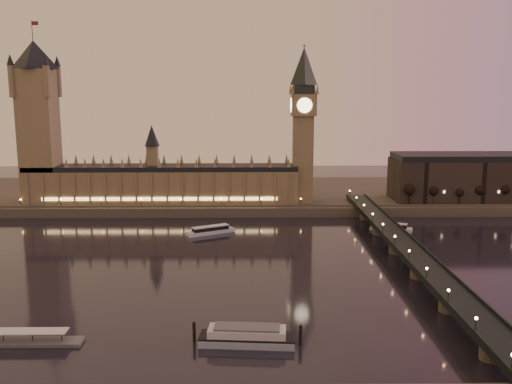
% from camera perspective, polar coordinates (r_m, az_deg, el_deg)
% --- Properties ---
extents(ground, '(700.00, 700.00, 0.00)m').
position_cam_1_polar(ground, '(269.65, -4.54, -7.34)').
color(ground, black).
rests_on(ground, ground).
extents(far_embankment, '(560.00, 130.00, 6.00)m').
position_cam_1_polar(far_embankment, '(428.84, 0.88, -0.25)').
color(far_embankment, '#423D35').
rests_on(far_embankment, ground).
extents(palace_of_westminster, '(180.00, 26.62, 52.00)m').
position_cam_1_polar(palace_of_westminster, '(386.45, -9.38, 1.25)').
color(palace_of_westminster, brown).
rests_on(palace_of_westminster, ground).
extents(victoria_tower, '(31.68, 31.68, 118.00)m').
position_cam_1_polar(victoria_tower, '(402.02, -20.99, 7.38)').
color(victoria_tower, brown).
rests_on(victoria_tower, ground).
extents(big_ben, '(17.68, 17.68, 104.00)m').
position_cam_1_polar(big_ben, '(379.53, 4.75, 7.61)').
color(big_ben, brown).
rests_on(big_ben, ground).
extents(westminster_bridge, '(13.20, 260.00, 15.30)m').
position_cam_1_polar(westminster_bridge, '(277.49, 14.79, -5.96)').
color(westminster_bridge, black).
rests_on(westminster_bridge, ground).
extents(city_block, '(155.00, 45.00, 34.00)m').
position_cam_1_polar(city_block, '(430.09, 23.58, 1.51)').
color(city_block, black).
rests_on(city_block, ground).
extents(bare_tree_0, '(6.06, 6.06, 12.33)m').
position_cam_1_polar(bare_tree_0, '(386.33, 15.22, 0.05)').
color(bare_tree_0, black).
rests_on(bare_tree_0, ground).
extents(bare_tree_1, '(6.06, 6.06, 12.33)m').
position_cam_1_polar(bare_tree_1, '(390.93, 17.42, 0.05)').
color(bare_tree_1, black).
rests_on(bare_tree_1, ground).
extents(bare_tree_2, '(6.06, 6.06, 12.33)m').
position_cam_1_polar(bare_tree_2, '(396.09, 19.57, 0.06)').
color(bare_tree_2, black).
rests_on(bare_tree_2, ground).
extents(bare_tree_3, '(6.06, 6.06, 12.33)m').
position_cam_1_polar(bare_tree_3, '(401.79, 21.66, 0.06)').
color(bare_tree_3, black).
rests_on(bare_tree_3, ground).
extents(bare_tree_4, '(6.06, 6.06, 12.33)m').
position_cam_1_polar(bare_tree_4, '(408.01, 23.69, 0.07)').
color(bare_tree_4, black).
rests_on(bare_tree_4, ground).
extents(cruise_boat_a, '(27.89, 18.70, 4.53)m').
position_cam_1_polar(cruise_boat_a, '(326.53, -4.57, -3.84)').
color(cruise_boat_a, silver).
rests_on(cruise_boat_a, ground).
extents(cruise_boat_b, '(24.63, 13.84, 4.43)m').
position_cam_1_polar(cruise_boat_b, '(342.11, 13.34, -3.44)').
color(cruise_boat_b, silver).
rests_on(cruise_boat_b, ground).
extents(moored_barge, '(35.65, 11.10, 6.55)m').
position_cam_1_polar(moored_barge, '(190.06, -0.91, -14.21)').
color(moored_barge, '#99A8C2').
rests_on(moored_barge, ground).
extents(pontoon_pier, '(39.62, 6.60, 10.56)m').
position_cam_1_polar(pontoon_pier, '(205.77, -22.50, -13.55)').
color(pontoon_pier, '#595B5E').
rests_on(pontoon_pier, ground).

